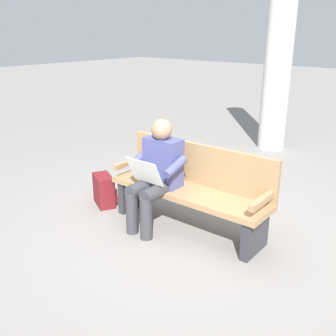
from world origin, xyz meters
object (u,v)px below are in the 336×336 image
bench_near (192,187)px  support_pillar (280,45)px  backpack (104,190)px  person_seated (156,172)px

bench_near → support_pillar: size_ratio=0.50×
bench_near → backpack: bearing=10.6°
bench_near → backpack: size_ratio=4.53×
support_pillar → backpack: bearing=83.2°
person_seated → backpack: bearing=-1.2°
support_pillar → person_seated: bearing=96.7°
backpack → support_pillar: support_pillar is taller
bench_near → person_seated: bearing=38.5°
person_seated → backpack: 0.97m
person_seated → support_pillar: bearing=-84.7°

